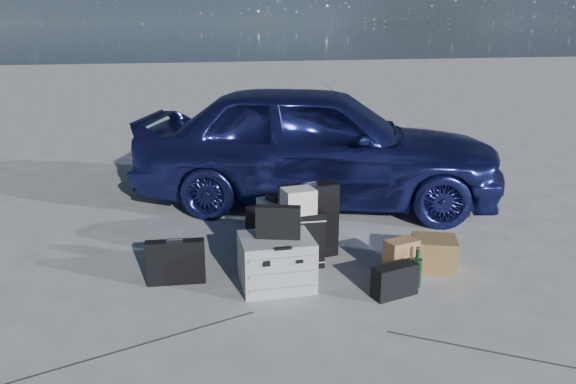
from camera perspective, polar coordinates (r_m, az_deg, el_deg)
The scene contains 15 objects.
ground at distance 4.82m, azimuth 3.82°, elevation -9.96°, with size 60.00×60.00×0.00m, color beige.
car at distance 6.92m, azimuth 2.97°, elevation 4.91°, with size 1.77×4.40×1.50m, color navy.
pelican_case at distance 4.81m, azimuth -1.19°, elevation -7.10°, with size 0.60×0.49×0.44m, color gray.
laptop_bag at distance 4.67m, azimuth -1.00°, elevation -3.09°, with size 0.37×0.09×0.28m, color black.
briefcase at distance 4.96m, azimuth -11.34°, elevation -6.99°, with size 0.50×0.11×0.39m, color black.
suitcase_left at distance 5.35m, azimuth 2.09°, elevation -2.96°, with size 0.55×0.20×0.72m, color black.
suitcase_right at distance 5.15m, azimuth 1.22°, elevation -4.91°, with size 0.44×0.16×0.53m, color black.
white_carton at distance 5.03m, azimuth 1.07°, elevation -0.90°, with size 0.28×0.22×0.22m, color silver.
duffel_bag at distance 5.81m, azimuth -0.39°, elevation -3.18°, with size 0.74×0.32×0.37m, color black.
flat_box_white at distance 5.74m, azimuth -0.61°, elevation -1.06°, with size 0.44×0.33×0.08m, color silver.
flat_box_black at distance 5.71m, azimuth -0.74°, elevation -0.48°, with size 0.26×0.18×0.05m, color black.
kraft_bag at distance 5.03m, azimuth 11.39°, elevation -6.77°, with size 0.28×0.17×0.37m, color #AE744B.
cardboard_box at distance 5.33m, azimuth 14.57°, elevation -6.05°, with size 0.39×0.34×0.29m, color olive.
messenger_bag at distance 4.75m, azimuth 10.80°, elevation -8.84°, with size 0.39×0.15×0.27m, color black.
green_bottle at distance 4.94m, azimuth 12.95°, elevation -7.50°, with size 0.09×0.09×0.34m, color black.
Camera 1 is at (-1.31, -4.11, 2.16)m, focal length 35.00 mm.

